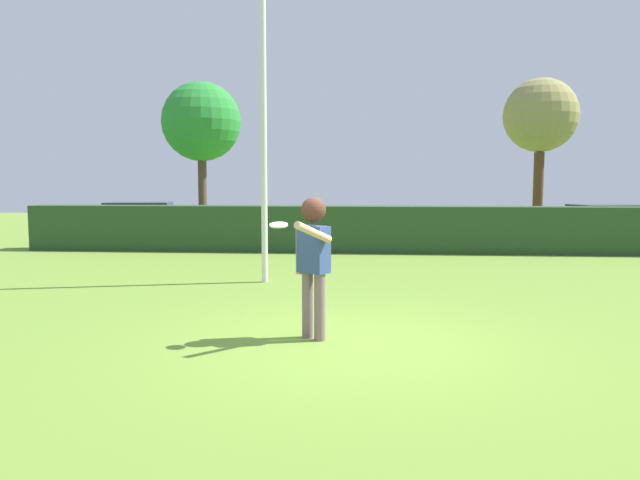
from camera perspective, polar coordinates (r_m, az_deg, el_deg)
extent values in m
plane|color=olive|center=(7.51, 2.32, -9.62)|extent=(60.00, 60.00, 0.00)
cylinder|color=slate|center=(7.50, -0.02, -6.34)|extent=(0.14, 0.14, 0.84)
cylinder|color=slate|center=(7.63, -1.19, -6.14)|extent=(0.14, 0.14, 0.84)
cube|color=#324685|center=(7.45, -0.62, -0.88)|extent=(0.44, 0.40, 0.58)
cylinder|color=tan|center=(7.07, -0.63, 0.72)|extent=(0.43, 0.55, 0.30)
cylinder|color=tan|center=(7.61, -1.96, -0.91)|extent=(0.09, 0.09, 0.62)
sphere|color=tan|center=(7.42, -0.62, 2.65)|extent=(0.22, 0.22, 0.22)
sphere|color=#4F2C21|center=(7.42, -0.62, 2.88)|extent=(0.31, 0.31, 0.31)
cylinder|color=white|center=(7.26, -3.93, 1.43)|extent=(0.22, 0.22, 0.07)
cylinder|color=silver|center=(11.87, -5.36, 12.11)|extent=(0.12, 0.12, 6.66)
cube|color=#284724|center=(17.01, 3.63, 1.04)|extent=(18.87, 0.90, 1.29)
cube|color=black|center=(22.61, -16.70, 1.74)|extent=(4.43, 2.41, 0.55)
cube|color=#2D333D|center=(22.59, -16.73, 2.95)|extent=(2.44, 1.93, 0.40)
cylinder|color=black|center=(23.23, -12.72, 1.25)|extent=(0.61, 0.20, 0.60)
cylinder|color=black|center=(21.55, -13.28, 0.92)|extent=(0.61, 0.20, 0.60)
cylinder|color=black|center=(23.78, -19.76, 1.16)|extent=(0.61, 0.20, 0.60)
cylinder|color=black|center=(22.15, -20.84, 0.83)|extent=(0.61, 0.20, 0.60)
cube|color=#1E6633|center=(21.28, 25.68, 1.21)|extent=(4.47, 2.58, 0.55)
cube|color=#2D333D|center=(21.26, 25.73, 2.49)|extent=(2.49, 2.01, 0.40)
cylinder|color=black|center=(22.84, 27.54, 0.70)|extent=(0.61, 0.23, 0.60)
cylinder|color=black|center=(21.26, 21.08, 0.64)|extent=(0.61, 0.23, 0.60)
cylinder|color=black|center=(19.80, 23.48, 0.22)|extent=(0.61, 0.23, 0.60)
cylinder|color=brown|center=(23.12, 19.89, 4.05)|extent=(0.36, 0.36, 3.03)
sphere|color=#8F8950|center=(23.24, 20.11, 11.02)|extent=(2.61, 2.61, 2.61)
cylinder|color=brown|center=(24.70, -11.03, 4.80)|extent=(0.35, 0.35, 3.42)
sphere|color=#298632|center=(24.81, -11.14, 10.92)|extent=(3.13, 3.13, 3.13)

